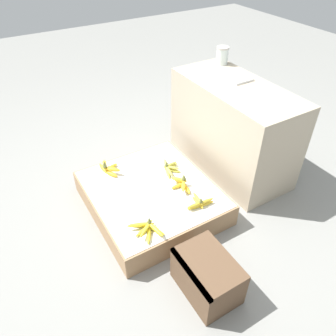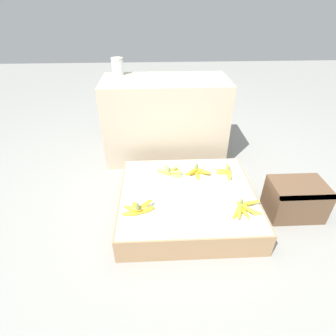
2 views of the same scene
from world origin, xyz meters
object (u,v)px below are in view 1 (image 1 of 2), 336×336
at_px(glass_jar, 222,55).
at_px(wooden_crate, 207,276).
at_px(banana_bunch_front_left, 108,168).
at_px(banana_bunch_front_right, 147,228).
at_px(foam_tray_white, 236,77).
at_px(banana_bunch_middle_midright, 182,183).
at_px(banana_bunch_middle_right, 200,203).
at_px(banana_bunch_middle_midleft, 169,168).

bearing_deg(glass_jar, wooden_crate, -38.81).
height_order(banana_bunch_front_left, glass_jar, glass_jar).
bearing_deg(banana_bunch_front_left, banana_bunch_front_right, -1.80).
bearing_deg(glass_jar, foam_tray_white, -17.48).
relative_size(banana_bunch_front_right, foam_tray_white, 0.97).
height_order(wooden_crate, glass_jar, glass_jar).
relative_size(banana_bunch_front_right, banana_bunch_middle_midright, 1.05).
xyz_separation_m(banana_bunch_middle_midright, banana_bunch_middle_right, (0.23, -0.00, -0.01)).
bearing_deg(wooden_crate, banana_bunch_front_left, -173.06).
height_order(banana_bunch_middle_right, foam_tray_white, foam_tray_white).
xyz_separation_m(banana_bunch_middle_midleft, glass_jar, (-0.43, 0.78, 0.61)).
height_order(banana_bunch_middle_midleft, glass_jar, glass_jar).
height_order(banana_bunch_front_right, banana_bunch_middle_midright, banana_bunch_middle_midright).
height_order(banana_bunch_middle_midleft, foam_tray_white, foam_tray_white).
height_order(banana_bunch_middle_midright, glass_jar, glass_jar).
distance_m(banana_bunch_middle_midleft, banana_bunch_middle_right, 0.44).
bearing_deg(banana_bunch_front_right, banana_bunch_middle_midright, 120.49).
xyz_separation_m(banana_bunch_front_right, banana_bunch_middle_midright, (-0.25, 0.42, 0.01)).
xyz_separation_m(banana_bunch_front_left, glass_jar, (-0.20, 1.20, 0.60)).
bearing_deg(foam_tray_white, wooden_crate, -43.45).
distance_m(wooden_crate, banana_bunch_front_left, 1.13).
xyz_separation_m(wooden_crate, glass_jar, (-1.32, 1.06, 0.69)).
height_order(banana_bunch_front_right, banana_bunch_middle_right, banana_bunch_front_right).
distance_m(banana_bunch_middle_right, glass_jar, 1.33).
bearing_deg(banana_bunch_front_left, banana_bunch_middle_right, 30.45).
distance_m(wooden_crate, banana_bunch_middle_midleft, 0.94).
bearing_deg(banana_bunch_middle_right, wooden_crate, -29.83).
height_order(banana_bunch_middle_midright, foam_tray_white, foam_tray_white).
distance_m(glass_jar, foam_tray_white, 0.32).
bearing_deg(banana_bunch_front_left, foam_tray_white, 84.81).
relative_size(wooden_crate, banana_bunch_front_right, 1.69).
distance_m(banana_bunch_front_right, glass_jar, 1.63).
bearing_deg(wooden_crate, banana_bunch_front_right, -159.98).
xyz_separation_m(glass_jar, foam_tray_white, (0.30, -0.09, -0.06)).
bearing_deg(banana_bunch_middle_midright, banana_bunch_front_right, -59.51).
bearing_deg(banana_bunch_middle_midright, banana_bunch_middle_right, -0.03).
bearing_deg(wooden_crate, banana_bunch_middle_right, 150.17).
xyz_separation_m(wooden_crate, banana_bunch_front_left, (-1.12, -0.14, 0.09)).
distance_m(banana_bunch_front_right, banana_bunch_middle_right, 0.42).
xyz_separation_m(banana_bunch_middle_midright, glass_jar, (-0.64, 0.80, 0.60)).
relative_size(banana_bunch_middle_right, glass_jar, 1.45).
bearing_deg(glass_jar, banana_bunch_middle_midright, -51.41).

